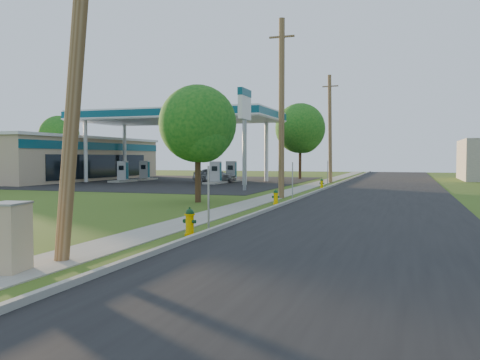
{
  "coord_description": "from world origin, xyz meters",
  "views": [
    {
      "loc": [
        6.04,
        -10.16,
        2.26
      ],
      "look_at": [
        0.0,
        8.0,
        1.4
      ],
      "focal_mm": 38.0,
      "sensor_mm": 36.0,
      "label": 1
    }
  ],
  "objects_px": {
    "price_pylon": "(245,110)",
    "car_silver": "(215,175)",
    "hydrant_near": "(190,222)",
    "fuel_pump_sw": "(145,173)",
    "hydrant_far": "(322,183)",
    "tree_back": "(59,137)",
    "hydrant_mid": "(276,197)",
    "tree_verge": "(199,127)",
    "utility_pole_far": "(330,128)",
    "fuel_pump_nw": "(123,174)",
    "fuel_pump_se": "(231,174)",
    "utility_pole_near": "(78,36)",
    "fuel_pump_ne": "(216,175)",
    "tree_lot": "(301,130)",
    "utility_pole_mid": "(282,108)",
    "utility_cabinet": "(9,237)"
  },
  "relations": [
    {
      "from": "utility_pole_far",
      "to": "car_silver",
      "type": "xyz_separation_m",
      "value": [
        -9.79,
        -2.86,
        -4.14
      ]
    },
    {
      "from": "hydrant_mid",
      "to": "tree_verge",
      "type": "bearing_deg",
      "value": -176.97
    },
    {
      "from": "utility_pole_far",
      "to": "utility_cabinet",
      "type": "height_order",
      "value": "utility_pole_far"
    },
    {
      "from": "fuel_pump_sw",
      "to": "price_pylon",
      "type": "bearing_deg",
      "value": -39.4
    },
    {
      "from": "utility_pole_near",
      "to": "hydrant_far",
      "type": "height_order",
      "value": "utility_pole_near"
    },
    {
      "from": "utility_pole_mid",
      "to": "tree_lot",
      "type": "xyz_separation_m",
      "value": [
        -3.94,
        24.6,
        0.09
      ]
    },
    {
      "from": "price_pylon",
      "to": "tree_verge",
      "type": "bearing_deg",
      "value": -86.13
    },
    {
      "from": "fuel_pump_nw",
      "to": "hydrant_far",
      "type": "relative_size",
      "value": 4.67
    },
    {
      "from": "fuel_pump_se",
      "to": "price_pylon",
      "type": "bearing_deg",
      "value": -66.5
    },
    {
      "from": "tree_lot",
      "to": "utility_cabinet",
      "type": "xyz_separation_m",
      "value": [
        3.18,
        -43.83,
        -4.35
      ]
    },
    {
      "from": "fuel_pump_sw",
      "to": "car_silver",
      "type": "distance_m",
      "value": 8.32
    },
    {
      "from": "utility_pole_far",
      "to": "fuel_pump_sw",
      "type": "relative_size",
      "value": 2.97
    },
    {
      "from": "fuel_pump_nw",
      "to": "hydrant_mid",
      "type": "relative_size",
      "value": 4.48
    },
    {
      "from": "utility_pole_far",
      "to": "tree_back",
      "type": "distance_m",
      "value": 33.8
    },
    {
      "from": "fuel_pump_sw",
      "to": "tree_back",
      "type": "relative_size",
      "value": 0.44
    },
    {
      "from": "utility_pole_mid",
      "to": "utility_pole_far",
      "type": "height_order",
      "value": "utility_pole_mid"
    },
    {
      "from": "hydrant_near",
      "to": "hydrant_mid",
      "type": "xyz_separation_m",
      "value": [
        -0.05,
        10.19,
        -0.05
      ]
    },
    {
      "from": "tree_back",
      "to": "price_pylon",
      "type": "bearing_deg",
      "value": -32.2
    },
    {
      "from": "utility_cabinet",
      "to": "utility_pole_mid",
      "type": "bearing_deg",
      "value": 87.74
    },
    {
      "from": "tree_lot",
      "to": "car_silver",
      "type": "bearing_deg",
      "value": -121.73
    },
    {
      "from": "price_pylon",
      "to": "hydrant_near",
      "type": "relative_size",
      "value": 8.34
    },
    {
      "from": "hydrant_far",
      "to": "hydrant_near",
      "type": "bearing_deg",
      "value": -89.79
    },
    {
      "from": "price_pylon",
      "to": "hydrant_mid",
      "type": "height_order",
      "value": "price_pylon"
    },
    {
      "from": "tree_verge",
      "to": "utility_pole_near",
      "type": "bearing_deg",
      "value": -77.01
    },
    {
      "from": "price_pylon",
      "to": "tree_lot",
      "type": "relative_size",
      "value": 0.87
    },
    {
      "from": "fuel_pump_sw",
      "to": "tree_verge",
      "type": "height_order",
      "value": "tree_verge"
    },
    {
      "from": "price_pylon",
      "to": "car_silver",
      "type": "bearing_deg",
      "value": 121.42
    },
    {
      "from": "utility_pole_near",
      "to": "fuel_pump_nw",
      "type": "relative_size",
      "value": 2.96
    },
    {
      "from": "fuel_pump_ne",
      "to": "fuel_pump_se",
      "type": "bearing_deg",
      "value": 90.0
    },
    {
      "from": "fuel_pump_se",
      "to": "hydrant_near",
      "type": "xyz_separation_m",
      "value": [
        9.57,
        -30.82,
        -0.32
      ]
    },
    {
      "from": "hydrant_mid",
      "to": "hydrant_far",
      "type": "bearing_deg",
      "value": 90.15
    },
    {
      "from": "fuel_pump_sw",
      "to": "tree_verge",
      "type": "relative_size",
      "value": 0.55
    },
    {
      "from": "utility_pole_far",
      "to": "price_pylon",
      "type": "height_order",
      "value": "utility_pole_far"
    },
    {
      "from": "fuel_pump_nw",
      "to": "fuel_pump_ne",
      "type": "height_order",
      "value": "same"
    },
    {
      "from": "utility_pole_near",
      "to": "hydrant_near",
      "type": "xyz_separation_m",
      "value": [
        0.67,
        4.18,
        -4.4
      ]
    },
    {
      "from": "fuel_pump_nw",
      "to": "utility_pole_mid",
      "type": "bearing_deg",
      "value": -35.99
    },
    {
      "from": "fuel_pump_se",
      "to": "price_pylon",
      "type": "xyz_separation_m",
      "value": [
        5.0,
        -11.5,
        4.71
      ]
    },
    {
      "from": "fuel_pump_nw",
      "to": "fuel_pump_se",
      "type": "height_order",
      "value": "same"
    },
    {
      "from": "hydrant_near",
      "to": "hydrant_far",
      "type": "relative_size",
      "value": 1.2
    },
    {
      "from": "price_pylon",
      "to": "tree_lot",
      "type": "bearing_deg",
      "value": 90.13
    },
    {
      "from": "fuel_pump_ne",
      "to": "hydrant_near",
      "type": "height_order",
      "value": "fuel_pump_ne"
    },
    {
      "from": "fuel_pump_se",
      "to": "fuel_pump_ne",
      "type": "bearing_deg",
      "value": -90.0
    },
    {
      "from": "hydrant_near",
      "to": "fuel_pump_nw",
      "type": "bearing_deg",
      "value": 124.7
    },
    {
      "from": "fuel_pump_nw",
      "to": "fuel_pump_ne",
      "type": "bearing_deg",
      "value": 0.0
    },
    {
      "from": "fuel_pump_sw",
      "to": "utility_cabinet",
      "type": "bearing_deg",
      "value": -64.68
    },
    {
      "from": "fuel_pump_sw",
      "to": "hydrant_far",
      "type": "distance_m",
      "value": 19.72
    },
    {
      "from": "utility_pole_far",
      "to": "fuel_pump_se",
      "type": "distance_m",
      "value": 9.84
    },
    {
      "from": "hydrant_far",
      "to": "tree_back",
      "type": "bearing_deg",
      "value": 157.73
    },
    {
      "from": "utility_pole_near",
      "to": "fuel_pump_sw",
      "type": "height_order",
      "value": "utility_pole_near"
    },
    {
      "from": "utility_pole_far",
      "to": "hydrant_near",
      "type": "bearing_deg",
      "value": -88.79
    }
  ]
}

